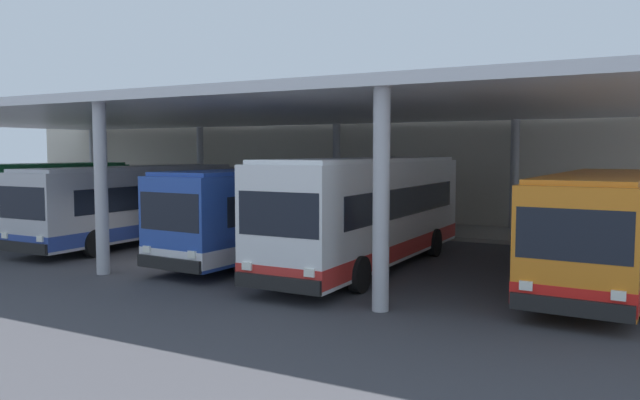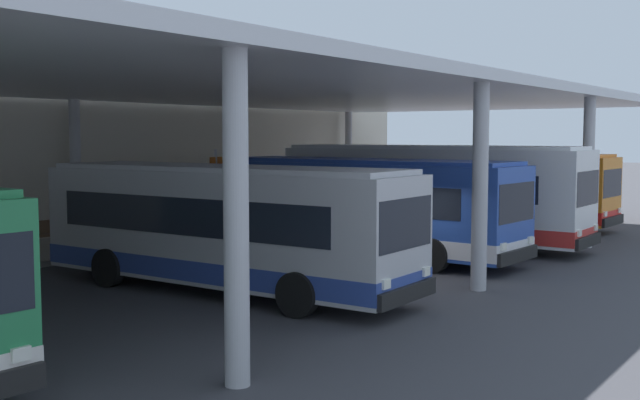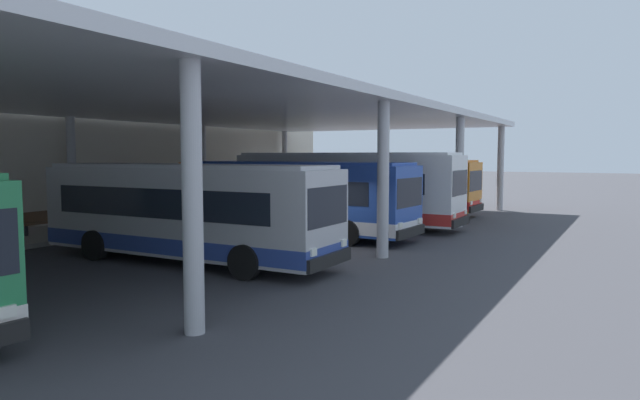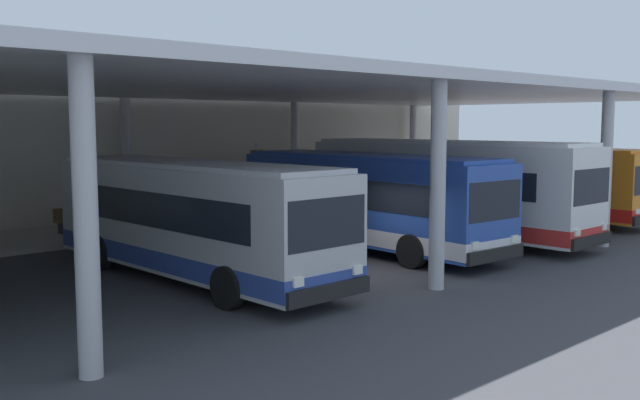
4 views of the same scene
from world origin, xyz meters
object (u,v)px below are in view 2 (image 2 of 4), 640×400
object	(u,v)px
bus_second_bay	(222,226)
bus_departing	(490,188)
bus_middle_bay	(365,206)
bench_waiting	(36,235)
banner_sign	(216,184)
bus_far_bay	(430,193)

from	to	relation	value
bus_second_bay	bus_departing	distance (m)	17.50
bus_middle_bay	bus_second_bay	bearing A→B (deg)	-179.84
bus_middle_bay	bench_waiting	xyz separation A→B (m)	(-5.87, 9.08, -0.99)
bus_second_bay	banner_sign	distance (m)	11.96
bus_second_bay	banner_sign	bearing A→B (deg)	43.48
bus_middle_bay	bus_far_bay	bearing A→B (deg)	-5.08
bus_departing	bus_second_bay	bearing A→B (deg)	-179.27
banner_sign	bus_middle_bay	bearing A→B (deg)	-102.67
bus_second_bay	bus_far_bay	world-z (taller)	bus_far_bay
bus_departing	bus_far_bay	bearing A→B (deg)	-175.43
bus_far_bay	banner_sign	bearing A→B (deg)	103.11
bus_departing	banner_sign	world-z (taller)	banner_sign
banner_sign	bus_departing	bearing A→B (deg)	-42.22
bench_waiting	bus_far_bay	bearing A→B (deg)	-44.15
bus_far_bay	bench_waiting	size ratio (longest dim) A/B	6.30
bus_departing	bus_middle_bay	bearing A→B (deg)	-178.90
bus_middle_bay	banner_sign	distance (m)	8.42
bus_middle_bay	bench_waiting	bearing A→B (deg)	122.88
bench_waiting	banner_sign	bearing A→B (deg)	-6.48
bus_middle_bay	bus_far_bay	xyz separation A→B (m)	(3.84, -0.34, 0.19)
bus_second_bay	bus_middle_bay	bearing A→B (deg)	0.16
bus_departing	bench_waiting	size ratio (longest dim) A/B	5.90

